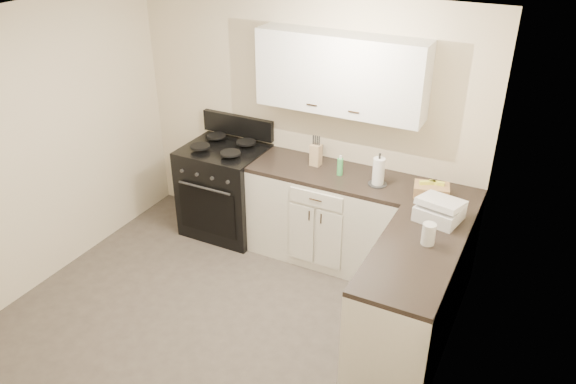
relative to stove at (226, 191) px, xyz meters
The scene contains 20 objects.
floor 1.71m from the stove, 63.31° to the right, with size 3.60×3.60×0.00m, color #473F38.
ceiling 2.62m from the stove, 63.31° to the right, with size 3.60×3.60×0.00m, color white.
wall_back 1.13m from the stove, 23.66° to the left, with size 3.60×3.60×0.00m, color beige.
wall_right 3.04m from the stove, 30.13° to the right, with size 3.60×3.60×0.00m, color beige.
wall_left 1.98m from the stove, 125.66° to the right, with size 3.60×3.60×0.00m, color beige.
base_cabinets_back 1.17m from the stove, ahead, with size 1.55×0.60×0.90m, color silver.
base_cabinets_right 2.33m from the stove, 15.58° to the right, with size 0.60×1.90×0.90m, color silver.
countertop_back 1.25m from the stove, ahead, with size 1.55×0.60×0.04m, color black.
countertop_right 2.37m from the stove, 15.58° to the right, with size 0.60×1.90×0.04m, color black.
upper_cabinets 1.82m from the stove, ahead, with size 1.55×0.30×0.70m, color white.
stove is the anchor object (origin of this frame).
knife_block 1.15m from the stove, ahead, with size 0.10×0.09×0.21m, color tan.
paper_towel 1.75m from the stove, ahead, with size 0.11×0.11×0.26m, color white.
soap_bottle 1.39m from the stove, ahead, with size 0.05×0.05×0.16m, color #45B55B.
picture_frame 1.11m from the stove, 17.25° to the left, with size 0.11×0.01×0.14m, color black.
wicker_basket 2.19m from the stove, ahead, with size 0.29×0.20×0.10m, color #AA8150.
countertop_grill 2.37m from the stove, ahead, with size 0.33×0.31×0.12m, color white.
glass_jar 2.48m from the stove, 18.28° to the right, with size 0.10×0.10×0.17m, color silver.
oven_mitt_near 2.28m from the stove, 32.66° to the right, with size 0.02×0.15×0.26m, color black.
oven_mitt_far 2.18m from the stove, 28.47° to the right, with size 0.02×0.15×0.27m, color black.
Camera 1 is at (2.21, -2.88, 3.27)m, focal length 35.00 mm.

